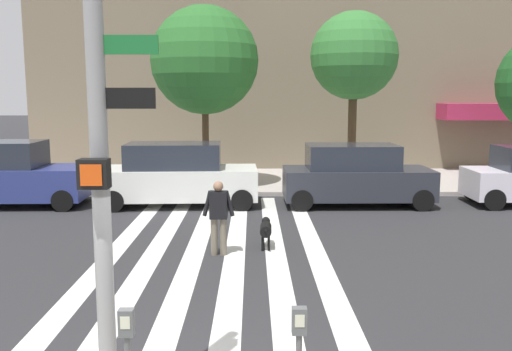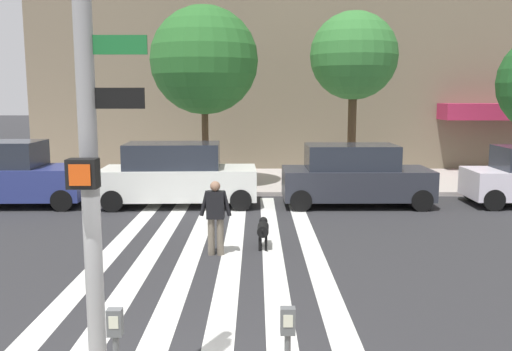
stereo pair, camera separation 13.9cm
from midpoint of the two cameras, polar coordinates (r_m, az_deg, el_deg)
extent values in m
plane|color=#2B2B2D|center=(12.55, -4.94, -7.64)|extent=(160.00, 160.00, 0.00)
cube|color=#B5ABA5|center=(21.70, -2.99, -0.54)|extent=(80.00, 6.00, 0.15)
cube|color=silver|center=(12.90, -14.66, -7.43)|extent=(0.45, 12.17, 0.01)
cube|color=silver|center=(12.71, -10.69, -7.53)|extent=(0.45, 12.17, 0.01)
cube|color=silver|center=(12.58, -6.62, -7.61)|extent=(0.45, 12.17, 0.01)
cube|color=silver|center=(12.52, -2.49, -7.64)|extent=(0.45, 12.17, 0.01)
cube|color=silver|center=(12.52, 1.67, -7.64)|extent=(0.45, 12.17, 0.01)
cube|color=silver|center=(12.58, 5.81, -7.60)|extent=(0.45, 12.17, 0.01)
cube|color=#AD254B|center=(26.10, 23.96, 6.17)|extent=(5.06, 1.60, 0.70)
cylinder|color=gray|center=(5.48, -16.91, 3.59)|extent=(0.18, 0.18, 5.80)
cube|color=black|center=(5.33, -17.38, 0.19)|extent=(0.28, 0.18, 0.28)
cube|color=#E54C14|center=(5.23, -17.69, 0.03)|extent=(0.20, 0.01, 0.20)
cube|color=#19662D|center=(5.41, -14.20, 13.19)|extent=(0.60, 0.03, 0.18)
cube|color=black|center=(5.39, -14.21, 7.88)|extent=(0.56, 0.03, 0.20)
cube|color=#515456|center=(5.39, -14.21, -14.76)|extent=(0.14, 0.10, 0.26)
cube|color=beige|center=(5.33, -14.36, -14.78)|extent=(0.09, 0.01, 0.12)
cube|color=#515456|center=(5.28, 3.79, -14.99)|extent=(0.14, 0.10, 0.26)
cube|color=beige|center=(5.23, 3.84, -15.02)|extent=(0.09, 0.01, 0.12)
cube|color=navy|center=(18.74, -24.53, -0.68)|extent=(4.76, 2.08, 0.99)
cube|color=#232833|center=(18.71, -25.23, 2.04)|extent=(2.35, 1.78, 0.81)
cylinder|color=black|center=(19.02, -18.17, -1.47)|extent=(0.66, 0.24, 0.66)
cylinder|color=black|center=(17.32, -19.85, -2.50)|extent=(0.66, 0.24, 0.66)
cube|color=silver|center=(17.26, -8.18, -0.77)|extent=(4.88, 2.09, 0.95)
cube|color=#232833|center=(17.17, -8.88, 2.09)|extent=(2.96, 1.79, 0.78)
cylinder|color=black|center=(18.11, -1.80, -1.53)|extent=(0.67, 0.24, 0.66)
cylinder|color=black|center=(16.39, -1.73, -2.59)|extent=(0.67, 0.24, 0.66)
cylinder|color=black|center=(18.47, -13.84, -1.57)|extent=(0.67, 0.24, 0.66)
cylinder|color=black|center=(16.79, -15.01, -2.62)|extent=(0.67, 0.24, 0.66)
cube|color=#2A2D35|center=(17.41, 10.34, -0.79)|extent=(4.62, 1.94, 0.93)
cube|color=#232833|center=(17.26, 9.82, 1.97)|extent=(2.80, 1.70, 0.76)
cylinder|color=black|center=(18.74, 15.28, -1.49)|extent=(0.66, 0.23, 0.66)
cylinder|color=black|center=(17.10, 16.88, -2.50)|extent=(0.66, 0.23, 0.66)
cylinder|color=black|center=(18.07, 4.10, -1.57)|extent=(0.66, 0.23, 0.66)
cylinder|color=black|center=(16.36, 4.61, -2.64)|extent=(0.66, 0.23, 0.66)
cylinder|color=black|center=(19.43, 21.66, -1.44)|extent=(0.66, 0.23, 0.66)
cylinder|color=black|center=(17.93, 23.54, -2.34)|extent=(0.66, 0.23, 0.66)
cylinder|color=#4C3823|center=(19.70, -5.52, 3.83)|extent=(0.24, 0.24, 3.48)
sphere|color=#286628|center=(19.67, -5.64, 11.97)|extent=(3.82, 3.82, 3.82)
cylinder|color=#4C3823|center=(20.53, 9.86, 4.46)|extent=(0.31, 0.31, 3.86)
sphere|color=#337533|center=(20.53, 10.06, 12.30)|extent=(3.20, 3.20, 3.20)
cylinder|color=#6B6051|center=(11.95, -4.75, -6.43)|extent=(0.15, 0.15, 0.82)
cylinder|color=#6B6051|center=(11.93, -3.79, -6.44)|extent=(0.15, 0.15, 0.82)
cube|color=black|center=(11.78, -4.31, -3.10)|extent=(0.39, 0.25, 0.60)
cylinder|color=black|center=(11.80, -5.47, -2.94)|extent=(0.23, 0.10, 0.57)
cylinder|color=black|center=(11.75, -3.14, -2.96)|extent=(0.23, 0.10, 0.57)
sphere|color=#936B51|center=(11.70, -4.33, -1.13)|extent=(0.23, 0.23, 0.22)
cylinder|color=black|center=(12.40, 0.71, -5.66)|extent=(0.28, 0.60, 0.26)
sphere|color=black|center=(12.74, 0.74, -4.81)|extent=(0.21, 0.21, 0.20)
cylinder|color=black|center=(12.00, 0.69, -5.89)|extent=(0.04, 0.24, 0.16)
cylinder|color=black|center=(12.67, 0.40, -6.70)|extent=(0.06, 0.06, 0.32)
cylinder|color=black|center=(12.67, 1.04, -6.71)|extent=(0.06, 0.06, 0.32)
cylinder|color=black|center=(12.28, 0.37, -7.21)|extent=(0.06, 0.06, 0.32)
cylinder|color=black|center=(12.27, 1.03, -7.21)|extent=(0.06, 0.06, 0.32)
camera|label=1|loc=(0.07, -90.29, -0.04)|focal=38.05mm
camera|label=2|loc=(0.07, 89.71, 0.04)|focal=38.05mm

